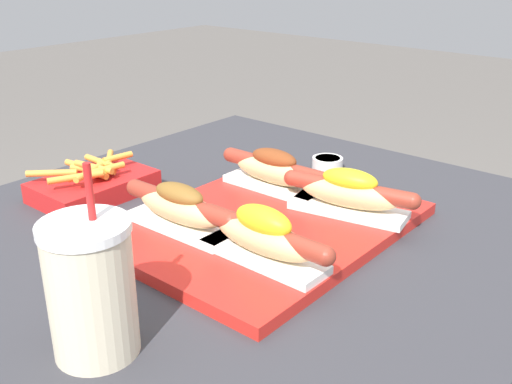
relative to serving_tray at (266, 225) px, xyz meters
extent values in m
cube|color=red|center=(0.00, 0.00, 0.00)|extent=(0.45, 0.35, 0.02)
cube|color=white|center=(-0.10, -0.08, 0.02)|extent=(0.06, 0.18, 0.01)
ellipsoid|color=#DBB77A|center=(-0.10, -0.08, 0.04)|extent=(0.05, 0.16, 0.04)
cylinder|color=maroon|center=(-0.10, -0.08, 0.05)|extent=(0.03, 0.20, 0.03)
sphere|color=maroon|center=(-0.10, -0.18, 0.05)|extent=(0.03, 0.03, 0.03)
sphere|color=maroon|center=(-0.10, 0.02, 0.05)|extent=(0.03, 0.03, 0.03)
ellipsoid|color=yellow|center=(-0.10, -0.08, 0.07)|extent=(0.04, 0.09, 0.04)
cube|color=white|center=(0.10, -0.08, 0.02)|extent=(0.09, 0.19, 0.01)
ellipsoid|color=#DBB77A|center=(0.10, -0.08, 0.04)|extent=(0.08, 0.17, 0.04)
cylinder|color=maroon|center=(0.10, -0.08, 0.05)|extent=(0.06, 0.20, 0.03)
sphere|color=maroon|center=(0.12, -0.18, 0.05)|extent=(0.03, 0.03, 0.03)
sphere|color=maroon|center=(0.08, 0.01, 0.05)|extent=(0.03, 0.03, 0.03)
ellipsoid|color=yellow|center=(0.10, -0.08, 0.07)|extent=(0.06, 0.09, 0.03)
cube|color=white|center=(-0.11, 0.08, 0.02)|extent=(0.06, 0.18, 0.01)
ellipsoid|color=#DBB77A|center=(-0.11, 0.08, 0.04)|extent=(0.05, 0.16, 0.04)
cylinder|color=maroon|center=(-0.11, 0.08, 0.05)|extent=(0.03, 0.20, 0.03)
sphere|color=maroon|center=(-0.10, -0.02, 0.05)|extent=(0.03, 0.03, 0.03)
sphere|color=maroon|center=(-0.11, 0.17, 0.05)|extent=(0.03, 0.03, 0.03)
ellipsoid|color=brown|center=(-0.11, 0.08, 0.07)|extent=(0.04, 0.09, 0.03)
cube|color=white|center=(0.11, 0.07, 0.02)|extent=(0.06, 0.18, 0.01)
ellipsoid|color=#DBB77A|center=(0.11, 0.07, 0.04)|extent=(0.05, 0.16, 0.04)
cylinder|color=maroon|center=(0.11, 0.07, 0.05)|extent=(0.03, 0.20, 0.03)
sphere|color=maroon|center=(0.11, -0.03, 0.05)|extent=(0.03, 0.03, 0.03)
sphere|color=maroon|center=(0.10, 0.17, 0.05)|extent=(0.03, 0.03, 0.03)
ellipsoid|color=brown|center=(0.11, 0.07, 0.07)|extent=(0.04, 0.09, 0.03)
cylinder|color=white|center=(0.29, 0.08, 0.00)|extent=(0.06, 0.06, 0.03)
cylinder|color=yellow|center=(0.29, 0.08, 0.01)|extent=(0.05, 0.05, 0.01)
cylinder|color=beige|center=(-0.35, -0.05, 0.06)|extent=(0.09, 0.09, 0.14)
cylinder|color=white|center=(-0.35, -0.05, 0.14)|extent=(0.09, 0.09, 0.01)
cylinder|color=red|center=(-0.34, -0.05, 0.17)|extent=(0.01, 0.01, 0.06)
cube|color=red|center=(-0.09, 0.32, 0.01)|extent=(0.20, 0.13, 0.03)
cylinder|color=gold|center=(-0.09, 0.31, 0.03)|extent=(0.01, 0.06, 0.01)
cylinder|color=gold|center=(-0.04, 0.33, 0.04)|extent=(0.06, 0.07, 0.01)
cylinder|color=gold|center=(-0.08, 0.32, 0.04)|extent=(0.02, 0.09, 0.01)
cylinder|color=gold|center=(-0.09, 0.35, 0.04)|extent=(0.02, 0.07, 0.01)
cylinder|color=gold|center=(-0.08, 0.29, 0.04)|extent=(0.07, 0.02, 0.01)
cylinder|color=gold|center=(-0.07, 0.32, 0.04)|extent=(0.05, 0.07, 0.01)
cylinder|color=gold|center=(-0.03, 0.32, 0.05)|extent=(0.06, 0.02, 0.01)
cylinder|color=gold|center=(-0.12, 0.29, 0.04)|extent=(0.06, 0.03, 0.01)
cylinder|color=gold|center=(-0.08, 0.33, 0.03)|extent=(0.04, 0.08, 0.01)
cylinder|color=gold|center=(-0.13, 0.30, 0.04)|extent=(0.09, 0.05, 0.01)
cylinder|color=gold|center=(-0.15, 0.35, 0.04)|extent=(0.07, 0.07, 0.01)
cylinder|color=gold|center=(-0.11, 0.30, 0.04)|extent=(0.07, 0.04, 0.01)
cylinder|color=gold|center=(-0.06, 0.34, 0.04)|extent=(0.01, 0.08, 0.01)
camera|label=1|loc=(-0.65, -0.53, 0.40)|focal=42.00mm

